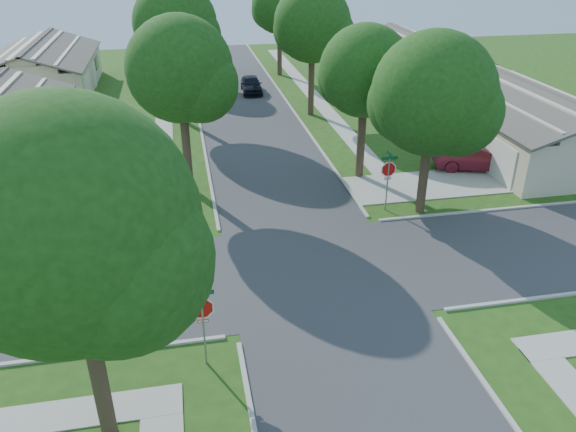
% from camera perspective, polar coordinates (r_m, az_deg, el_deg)
% --- Properties ---
extents(ground, '(100.00, 100.00, 0.00)m').
position_cam_1_polar(ground, '(23.02, 2.75, -5.49)').
color(ground, '#234813').
rests_on(ground, ground).
extents(road_ns, '(7.00, 100.00, 0.02)m').
position_cam_1_polar(road_ns, '(23.02, 2.75, -5.47)').
color(road_ns, '#333335').
rests_on(road_ns, ground).
extents(sidewalk_ne, '(1.20, 40.00, 0.04)m').
position_cam_1_polar(sidewalk_ne, '(47.73, 2.60, 12.11)').
color(sidewalk_ne, '#9E9B91').
rests_on(sidewalk_ne, ground).
extents(sidewalk_nw, '(1.20, 40.00, 0.04)m').
position_cam_1_polar(sidewalk_nw, '(46.49, -12.48, 11.10)').
color(sidewalk_nw, '#9E9B91').
rests_on(sidewalk_nw, ground).
extents(driveway, '(8.80, 3.60, 0.05)m').
position_cam_1_polar(driveway, '(31.38, 13.84, 3.10)').
color(driveway, '#9E9B91').
rests_on(driveway, ground).
extents(stop_sign_sw, '(1.05, 0.80, 2.98)m').
position_cam_1_polar(stop_sign_sw, '(17.50, -8.71, -9.59)').
color(stop_sign_sw, gray).
rests_on(stop_sign_sw, ground).
extents(stop_sign_ne, '(1.05, 0.80, 2.98)m').
position_cam_1_polar(stop_sign_ne, '(27.38, 10.16, 4.45)').
color(stop_sign_ne, gray).
rests_on(stop_sign_ne, ground).
extents(tree_e_near, '(4.97, 4.80, 8.28)m').
position_cam_1_polar(tree_e_near, '(30.15, 7.94, 13.96)').
color(tree_e_near, '#38281C').
rests_on(tree_e_near, ground).
extents(tree_e_mid, '(5.59, 5.40, 9.21)m').
position_cam_1_polar(tree_e_mid, '(41.38, 2.56, 18.60)').
color(tree_e_mid, '#38281C').
rests_on(tree_e_mid, ground).
extents(tree_e_far, '(5.17, 5.00, 8.72)m').
position_cam_1_polar(tree_e_far, '(54.03, -0.84, 20.35)').
color(tree_e_far, '#38281C').
rests_on(tree_e_far, ground).
extents(tree_w_near, '(5.38, 5.20, 8.97)m').
position_cam_1_polar(tree_w_near, '(28.50, -10.80, 13.96)').
color(tree_w_near, '#38281C').
rests_on(tree_w_near, ground).
extents(tree_w_mid, '(5.80, 5.60, 9.56)m').
position_cam_1_polar(tree_w_mid, '(40.23, -11.28, 18.24)').
color(tree_w_mid, '#38281C').
rests_on(tree_w_mid, ground).
extents(tree_w_far, '(4.76, 4.60, 8.04)m').
position_cam_1_polar(tree_w_far, '(53.24, -11.44, 19.24)').
color(tree_w_far, '#38281C').
rests_on(tree_w_far, ground).
extents(tree_sw_corner, '(6.21, 6.00, 9.55)m').
position_cam_1_polar(tree_sw_corner, '(13.57, -21.00, -1.77)').
color(tree_sw_corner, '#38281C').
rests_on(tree_sw_corner, ground).
extents(tree_ne_corner, '(5.80, 5.60, 8.66)m').
position_cam_1_polar(tree_ne_corner, '(26.45, 14.61, 11.38)').
color(tree_ne_corner, '#38281C').
rests_on(tree_ne_corner, ground).
extents(house_ne_near, '(8.42, 13.60, 4.23)m').
position_cam_1_polar(house_ne_near, '(37.91, 23.06, 8.31)').
color(house_ne_near, '#B0A78B').
rests_on(house_ne_near, ground).
extents(house_ne_far, '(8.42, 13.60, 4.23)m').
position_cam_1_polar(house_ne_far, '(53.23, 12.62, 14.75)').
color(house_ne_far, '#B0A78B').
rests_on(house_ne_far, ground).
extents(house_nw_far, '(8.42, 13.60, 4.23)m').
position_cam_1_polar(house_nw_far, '(53.13, -23.60, 13.17)').
color(house_nw_far, '#B0A78B').
rests_on(house_nw_far, ground).
extents(car_driveway, '(4.91, 2.80, 1.53)m').
position_cam_1_polar(car_driveway, '(34.01, 18.48, 5.72)').
color(car_driveway, '#57121D').
rests_on(car_driveway, ground).
extents(car_curb_east, '(1.77, 4.13, 1.39)m').
position_cam_1_polar(car_curb_east, '(48.69, -3.74, 13.21)').
color(car_curb_east, black).
rests_on(car_curb_east, ground).
extents(car_curb_west, '(2.19, 4.68, 1.32)m').
position_cam_1_polar(car_curb_west, '(55.27, -9.44, 14.56)').
color(car_curb_west, black).
rests_on(car_curb_west, ground).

